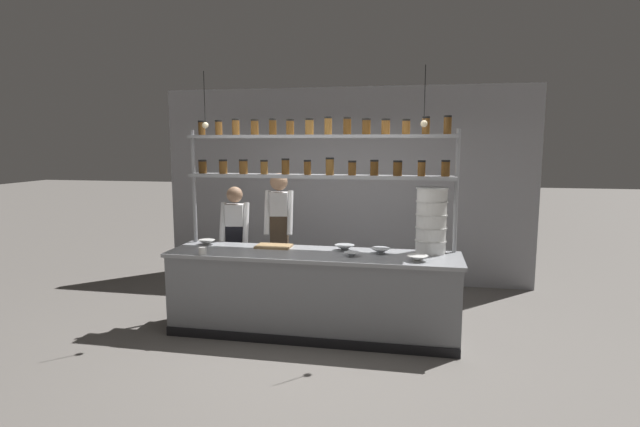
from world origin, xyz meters
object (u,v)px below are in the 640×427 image
Objects in this scene: prep_bowl_near_right at (351,254)px; serving_cup_front at (203,251)px; chef_center at (279,230)px; container_stack at (431,220)px; prep_bowl_far_left at (207,242)px; spice_shelf_unit at (319,159)px; chef_left at (236,240)px; prep_bowl_center_back at (381,251)px; cutting_board at (274,246)px; prep_bowl_center_front at (417,258)px; prep_bowl_near_left at (345,248)px.

serving_cup_front reaches higher than prep_bowl_near_right.
container_stack is at bearing -25.24° from chef_center.
prep_bowl_far_left is (-2.58, -0.05, -0.33)m from container_stack.
spice_shelf_unit reaches higher than chef_left.
prep_bowl_center_back is 0.35m from prep_bowl_near_right.
cutting_board is 0.82m from serving_cup_front.
chef_center is 2.43× the size of container_stack.
container_stack reaches higher than chef_left.
prep_bowl_center_back is at bearing -36.25° from chef_center.
chef_center is at bearing 9.78° from chef_left.
prep_bowl_center_front is at bearing -108.34° from container_stack.
chef_left reaches higher than prep_bowl_near_right.
prep_bowl_far_left is 0.54m from serving_cup_front.
prep_bowl_far_left is at bearing -174.06° from spice_shelf_unit.
container_stack is at bearing -4.01° from spice_shelf_unit.
prep_bowl_center_front is (-0.14, -0.42, -0.33)m from container_stack.
serving_cup_front is (-2.40, -0.56, -0.32)m from container_stack.
prep_bowl_near_right is 0.82× the size of prep_bowl_far_left.
cutting_board is at bearing -43.57° from chef_left.
prep_bowl_near_left is at bearing -0.70° from cutting_board.
chef_left is 1.71m from prep_bowl_near_right.
spice_shelf_unit is 7.70× the size of cutting_board.
prep_bowl_far_left is (-0.20, -0.42, 0.05)m from chef_left.
prep_bowl_center_back is 1.08× the size of prep_bowl_far_left.
chef_left reaches higher than prep_bowl_far_left.
chef_left is at bearing 88.73° from serving_cup_front.
container_stack is at bearing 22.09° from prep_bowl_near_right.
chef_center is at bearing 152.45° from prep_bowl_center_back.
prep_bowl_near_left is at bearing -26.16° from chef_left.
prep_bowl_center_front is 2.53× the size of serving_cup_front.
serving_cup_front is (-1.87, -0.42, 0.01)m from prep_bowl_center_back.
chef_left is 7.85× the size of prep_bowl_far_left.
serving_cup_front is (-0.54, -1.11, -0.05)m from chef_center.
prep_bowl_center_front is 2.47m from prep_bowl_far_left.
prep_bowl_center_back is (-0.53, -0.14, -0.33)m from container_stack.
prep_bowl_near_right is at bearing -9.18° from prep_bowl_far_left.
prep_bowl_center_back is 2.05m from prep_bowl_far_left.
prep_bowl_center_back is 2.54× the size of serving_cup_front.
prep_bowl_far_left reaches higher than prep_bowl_near_right.
container_stack is at bearing 1.53° from cutting_board.
prep_bowl_center_front reaches higher than cutting_board.
prep_bowl_far_left is at bearing 170.82° from prep_bowl_near_right.
container_stack is at bearing 3.47° from prep_bowl_near_left.
prep_bowl_center_front and prep_bowl_center_back have the same top height.
prep_bowl_near_left is 0.41m from prep_bowl_center_back.
serving_cup_front reaches higher than prep_bowl_near_left.
spice_shelf_unit reaches higher than cutting_board.
prep_bowl_center_back reaches higher than cutting_board.
prep_bowl_far_left is at bearing 179.73° from prep_bowl_near_left.
cutting_board is at bearing 175.63° from prep_bowl_center_back.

